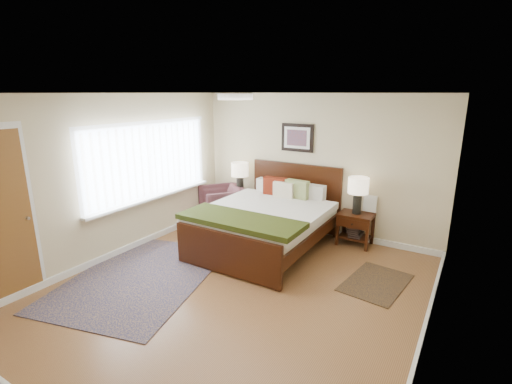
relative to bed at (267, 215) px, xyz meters
The scene contains 17 objects.
floor 1.53m from the bed, 75.68° to the right, with size 5.00×5.00×0.00m, color brown.
back_wall 1.36m from the bed, 72.70° to the left, with size 4.50×0.04×2.50m, color #C4B88E.
front_wall 3.95m from the bed, 84.83° to the right, with size 4.50×0.04×2.50m, color #C4B88E.
left_wall 2.44m from the bed, 144.11° to the right, with size 0.04×5.00×2.50m, color #C4B88E.
right_wall 3.02m from the bed, 27.85° to the right, with size 0.04×5.00×2.50m, color #C4B88E.
ceiling 2.40m from the bed, 75.68° to the right, with size 4.50×5.00×0.02m, color white.
window 2.13m from the bed, 159.93° to the right, with size 0.11×2.72×1.32m.
ceil_fixture 2.37m from the bed, 75.68° to the right, with size 0.44×0.44×0.08m.
bed is the anchor object (origin of this frame).
wall_art 1.59m from the bed, 89.96° to the left, with size 0.62×0.05×0.50m.
nightstand_left 1.42m from the bed, 141.79° to the left, with size 0.48×0.43×0.57m.
nightstand_right 1.52m from the bed, 36.00° to the left, with size 0.56×0.42×0.55m.
lamp_left 1.49m from the bed, 141.15° to the left, with size 0.33×0.33×0.61m.
lamp_right 1.57m from the bed, 36.39° to the left, with size 0.33×0.33×0.61m.
armchair 1.50m from the bed, 155.44° to the left, with size 0.79×0.81×0.74m, color brown.
rug_persian 2.14m from the bed, 118.95° to the right, with size 1.76×2.49×0.01m, color #0E1946.
rug_navy 1.97m from the bed, ahead, with size 0.71×1.06×0.01m, color black.
Camera 1 is at (2.47, -3.62, 2.51)m, focal length 26.00 mm.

